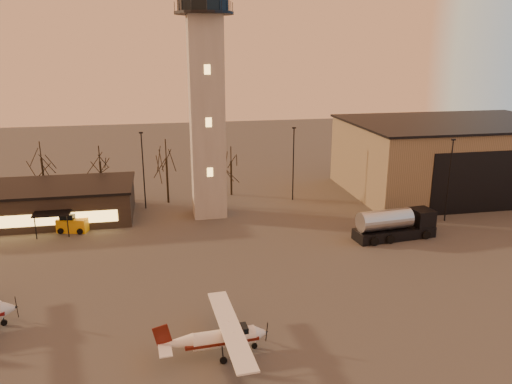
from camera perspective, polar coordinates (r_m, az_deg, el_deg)
ground at (r=36.89m, az=-0.23°, el=-17.54°), size 220.00×220.00×0.00m
control_tower at (r=60.50m, az=-5.74°, el=12.26°), size 6.80×6.80×32.60m
hangar at (r=78.00m, az=21.60°, el=3.81°), size 30.60×20.60×10.30m
terminal at (r=66.74m, az=-24.70°, el=-1.20°), size 25.40×12.20×4.30m
light_poles at (r=63.24m, az=-5.10°, el=2.42°), size 58.50×12.25×10.14m
tree_row at (r=71.21m, az=-17.29°, el=3.76°), size 37.20×9.20×8.80m
cessna_front at (r=36.07m, az=-3.48°, el=-16.56°), size 8.30×10.48×2.88m
fuel_truck at (r=57.42m, az=15.51°, el=-3.83°), size 9.39×3.81×3.40m
service_cart at (r=61.29m, az=-20.21°, el=-3.49°), size 3.72×2.82×2.14m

